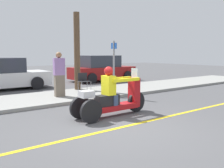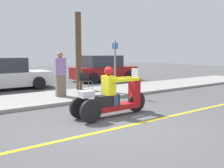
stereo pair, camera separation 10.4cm
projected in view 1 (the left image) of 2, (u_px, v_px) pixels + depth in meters
The scene contains 9 objects.
ground_plane at pixel (121, 127), 6.19m from camera, with size 60.00×60.00×0.00m, color #4C4C4F.
lane_stripe at pixel (136, 124), 6.48m from camera, with size 24.00×0.12×0.01m.
sidewalk_strip at pixel (48, 98), 9.82m from camera, with size 28.00×2.80×0.12m.
motorcycle_trike at pixel (112, 98), 7.23m from camera, with size 2.49×0.66×1.46m.
spectator_with_child at pixel (59, 75), 9.80m from camera, with size 0.45×0.31×1.75m.
folding_chair_curbside at pixel (84, 80), 11.25m from camera, with size 0.53×0.53×0.82m.
parked_car_lot_far at pixel (101, 69), 16.46m from camera, with size 4.32×2.03×1.67m.
tree_trunk at pixel (77, 51), 11.59m from camera, with size 0.28×0.28×3.57m.
street_sign at pixel (114, 66), 10.20m from camera, with size 0.08×0.36×2.20m.
Camera 1 is at (-3.81, -4.65, 1.84)m, focal length 40.00 mm.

